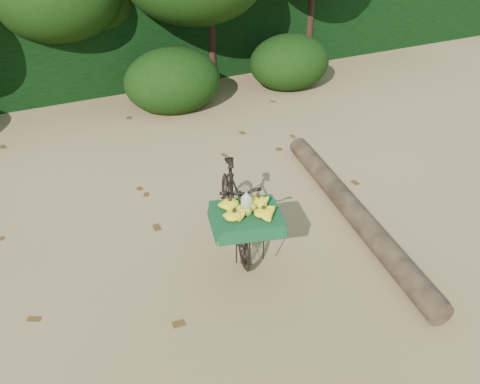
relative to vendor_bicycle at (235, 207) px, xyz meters
name	(u,v)px	position (x,y,z in m)	size (l,w,h in m)	color
ground	(184,258)	(-0.65, -0.02, -0.48)	(80.00, 80.00, 0.00)	tan
vendor_bicycle	(235,207)	(0.00, 0.00, 0.00)	(0.97, 1.75, 0.95)	black
fallen_log	(352,210)	(1.50, -0.23, -0.35)	(0.27, 0.27, 3.74)	brown
hedge_backdrop	(64,43)	(-0.65, 6.28, 0.42)	(26.00, 1.80, 1.80)	black
bush_clumps	(119,92)	(-0.15, 4.28, -0.03)	(8.80, 1.70, 0.90)	black
leaf_litter	(165,228)	(-0.65, 0.63, -0.48)	(7.00, 7.30, 0.01)	#4D3214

